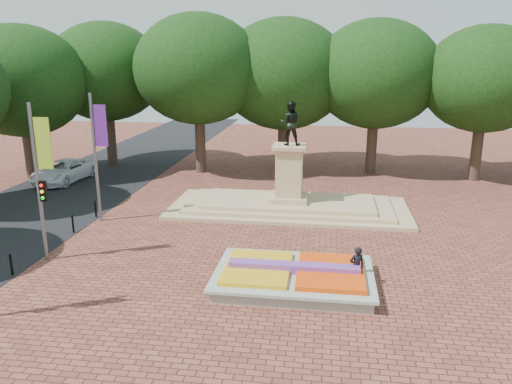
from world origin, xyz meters
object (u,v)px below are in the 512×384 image
(flower_bed, at_px, (294,276))
(van, at_px, (64,171))
(monument, at_px, (289,195))
(pedestrian, at_px, (357,267))

(flower_bed, xyz_separation_m, van, (-17.72, 14.48, 0.40))
(monument, distance_m, pedestrian, 10.33)
(flower_bed, relative_size, van, 1.13)
(flower_bed, xyz_separation_m, monument, (-1.03, 10.00, 0.50))
(van, bearing_deg, monument, -10.14)
(monument, xyz_separation_m, van, (-16.69, 4.48, -0.11))
(flower_bed, relative_size, pedestrian, 3.81)
(flower_bed, relative_size, monument, 0.45)
(flower_bed, bearing_deg, pedestrian, 6.36)
(monument, height_order, van, monument)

